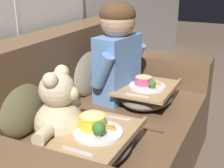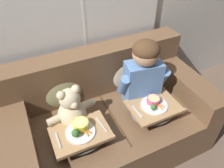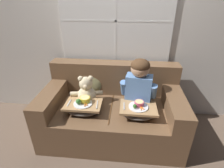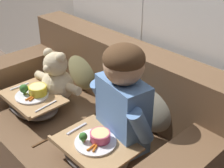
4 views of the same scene
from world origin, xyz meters
name	(u,v)px [view 2 (image 2 of 4)]	position (x,y,z in m)	size (l,w,h in m)	color
ground_plane	(111,144)	(0.00, 0.00, 0.00)	(14.00, 14.00, 0.00)	brown
couch	(108,118)	(0.00, 0.06, 0.33)	(1.76, 0.97, 0.91)	brown
throw_pillow_behind_child	(129,70)	(0.33, 0.29, 0.64)	(0.40, 0.19, 0.42)	#C1B293
throw_pillow_behind_teddy	(63,89)	(-0.33, 0.29, 0.64)	(0.37, 0.18, 0.38)	#898456
child_figure	(144,71)	(0.33, 0.05, 0.80)	(0.47, 0.25, 0.63)	#5B84BC
teddy_bear	(72,110)	(-0.33, 0.04, 0.62)	(0.42, 0.30, 0.39)	beige
lap_tray_child	(153,110)	(0.33, -0.16, 0.52)	(0.43, 0.33, 0.18)	slate
lap_tray_teddy	(81,136)	(-0.33, -0.16, 0.52)	(0.44, 0.31, 0.20)	slate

